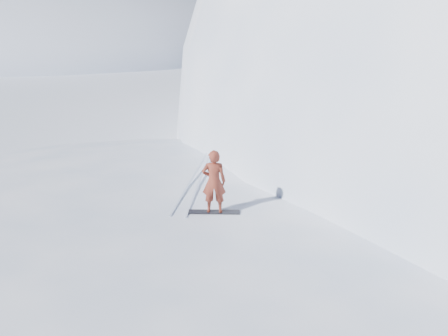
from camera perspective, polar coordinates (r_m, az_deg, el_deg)
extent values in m
ellipsoid|color=white|center=(16.06, -0.81, -13.69)|extent=(36.00, 28.00, 4.80)
ellipsoid|color=white|center=(128.24, -3.15, 16.05)|extent=(140.00, 90.00, 36.00)
ellipsoid|color=white|center=(19.43, -6.46, -7.41)|extent=(7.00, 6.30, 1.00)
ellipsoid|color=white|center=(16.40, 21.42, -14.47)|extent=(4.00, 3.60, 0.60)
cube|color=black|center=(15.35, -1.14, -5.04)|extent=(1.59, 0.73, 0.03)
imported|color=maroon|center=(14.95, -1.16, -1.56)|extent=(0.83, 0.66, 1.98)
cube|color=silver|center=(17.85, -3.78, -1.35)|extent=(0.99, 5.94, 0.04)
cube|color=silver|center=(17.74, -2.81, -1.47)|extent=(1.34, 5.87, 0.04)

